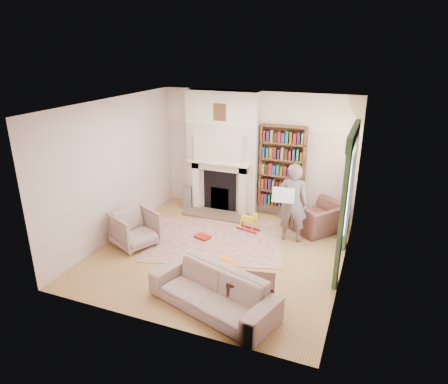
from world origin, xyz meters
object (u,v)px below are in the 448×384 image
at_px(armchair_left, 135,229).
at_px(paraffin_heater, 187,197).
at_px(sofa, 213,291).
at_px(man_reading, 293,203).
at_px(rocking_horse, 248,221).
at_px(coffee_table, 251,292).
at_px(armchair_reading, 319,218).
at_px(bookcase, 282,167).

relative_size(armchair_left, paraffin_heater, 1.41).
bearing_deg(armchair_left, sofa, -95.02).
distance_m(man_reading, rocking_horse, 1.11).
distance_m(coffee_table, rocking_horse, 2.59).
bearing_deg(armchair_left, armchair_reading, -33.99).
bearing_deg(sofa, man_reading, 95.05).
height_order(coffee_table, paraffin_heater, paraffin_heater).
height_order(armchair_reading, paraffin_heater, armchair_reading).
height_order(paraffin_heater, rocking_horse, paraffin_heater).
bearing_deg(rocking_horse, bookcase, 80.43).
relative_size(armchair_left, man_reading, 0.48).
xyz_separation_m(armchair_left, man_reading, (2.80, 1.36, 0.46)).
relative_size(armchair_reading, paraffin_heater, 1.76).
bearing_deg(rocking_horse, coffee_table, -56.65).
xyz_separation_m(armchair_left, paraffin_heater, (0.08, 2.09, -0.08)).
xyz_separation_m(sofa, rocking_horse, (-0.35, 2.73, -0.08)).
height_order(armchair_left, man_reading, man_reading).
height_order(armchair_reading, armchair_left, armchair_left).
bearing_deg(man_reading, sofa, 70.85).
relative_size(armchair_reading, rocking_horse, 1.96).
bearing_deg(man_reading, armchair_reading, -133.42).
height_order(man_reading, rocking_horse, man_reading).
xyz_separation_m(sofa, coffee_table, (0.51, 0.29, -0.07)).
bearing_deg(bookcase, armchair_reading, -27.68).
bearing_deg(bookcase, armchair_left, -133.14).
bearing_deg(coffee_table, man_reading, 76.89).
xyz_separation_m(armchair_left, rocking_horse, (1.86, 1.45, -0.14)).
bearing_deg(bookcase, coffee_table, -83.02).
xyz_separation_m(bookcase, man_reading, (0.50, -1.10, -0.36)).
bearing_deg(bookcase, sofa, -91.36).
height_order(bookcase, armchair_left, bookcase).
height_order(man_reading, coffee_table, man_reading).
xyz_separation_m(bookcase, rocking_horse, (-0.44, -1.00, -0.96)).
xyz_separation_m(man_reading, paraffin_heater, (-2.72, 0.73, -0.54)).
distance_m(sofa, man_reading, 2.75).
bearing_deg(armchair_left, rocking_horse, -27.09).
bearing_deg(armchair_left, man_reading, -39.19).
bearing_deg(rocking_horse, paraffin_heater, 174.35).
height_order(sofa, paraffin_heater, sofa).
height_order(armchair_left, coffee_table, armchair_left).
distance_m(armchair_left, sofa, 2.56).
relative_size(bookcase, coffee_table, 2.64).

